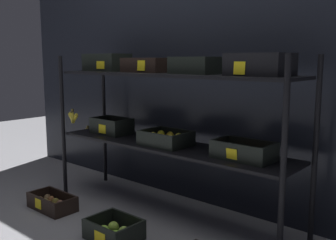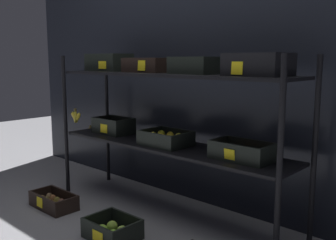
{
  "view_description": "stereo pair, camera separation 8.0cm",
  "coord_description": "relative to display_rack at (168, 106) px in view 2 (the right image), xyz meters",
  "views": [
    {
      "loc": [
        1.73,
        -2.0,
        1.1
      ],
      "look_at": [
        0.0,
        0.0,
        0.69
      ],
      "focal_mm": 41.21,
      "sensor_mm": 36.0,
      "label": 1
    },
    {
      "loc": [
        1.79,
        -1.95,
        1.1
      ],
      "look_at": [
        0.0,
        0.0,
        0.69
      ],
      "focal_mm": 41.21,
      "sensor_mm": 36.0,
      "label": 2
    }
  ],
  "objects": [
    {
      "name": "crate_ground_kiwi",
      "position": [
        -0.71,
        -0.5,
        -0.74
      ],
      "size": [
        0.38,
        0.21,
        0.11
      ],
      "color": "black",
      "rests_on": "ground_plane"
    },
    {
      "name": "display_rack",
      "position": [
        0.0,
        0.0,
        0.0
      ],
      "size": [
        2.03,
        0.47,
        1.15
      ],
      "color": "black",
      "rests_on": "ground_plane"
    },
    {
      "name": "storefront_wall",
      "position": [
        0.0,
        0.41,
        0.39
      ],
      "size": [
        4.3,
        0.12,
        2.35
      ],
      "primitive_type": "cube",
      "color": "black",
      "rests_on": "ground_plane"
    },
    {
      "name": "ground_plane",
      "position": [
        0.0,
        -0.01,
        -0.79
      ],
      "size": [
        10.0,
        10.0,
        0.0
      ],
      "primitive_type": "plane",
      "color": "gray"
    },
    {
      "name": "crate_ground_apple_green",
      "position": [
        0.01,
        -0.52,
        -0.74
      ],
      "size": [
        0.31,
        0.26,
        0.13
      ],
      "color": "black",
      "rests_on": "ground_plane"
    }
  ]
}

